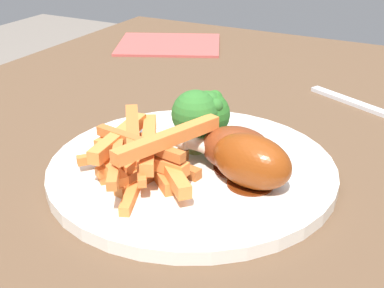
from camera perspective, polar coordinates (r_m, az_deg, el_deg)
dining_table at (r=0.62m, az=-2.02°, el=-9.52°), size 0.98×0.72×0.73m
dinner_plate at (r=0.49m, az=0.00°, el=-2.74°), size 0.26×0.26×0.01m
broccoli_floret_front at (r=0.50m, az=1.29°, el=3.25°), size 0.05×0.05×0.06m
broccoli_floret_middle at (r=0.49m, az=0.64°, el=3.14°), size 0.05×0.05×0.06m
carrot_fries_pile at (r=0.46m, az=-5.34°, el=-1.11°), size 0.14×0.12×0.05m
chicken_drumstick_near at (r=0.47m, az=4.12°, el=-0.48°), size 0.05×0.12×0.04m
chicken_drumstick_far at (r=0.45m, az=5.95°, el=-1.73°), size 0.06×0.12×0.05m
fork at (r=0.67m, az=19.13°, el=3.46°), size 0.09×0.18×0.00m
napkin at (r=0.91m, az=-2.50°, el=10.69°), size 0.20×0.21×0.00m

